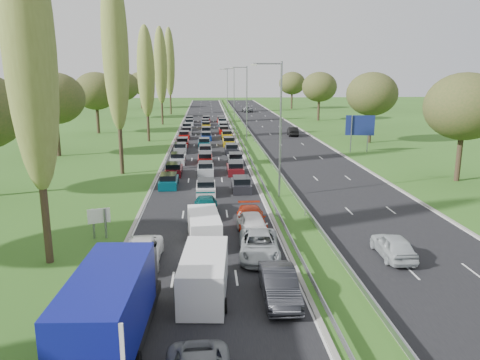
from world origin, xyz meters
name	(u,v)px	position (x,y,z in m)	size (l,w,h in m)	color
ground	(246,139)	(4.50, 80.00, 0.00)	(260.00, 260.00, 0.00)	#2D551A
near_carriageway	(206,138)	(-2.25, 82.50, 0.00)	(10.50, 215.00, 0.04)	black
far_carriageway	(283,137)	(11.25, 82.50, 0.00)	(10.50, 215.00, 0.04)	black
central_reservation	(244,134)	(4.50, 82.50, 0.55)	(2.36, 215.00, 0.32)	gray
lamp_columns	(247,104)	(4.50, 78.00, 6.00)	(0.18, 140.18, 12.00)	gray
poplar_row	(135,62)	(-11.50, 68.17, 12.39)	(2.80, 127.80, 22.44)	#2D2116
woodland_left	(46,100)	(-22.00, 62.63, 7.68)	(8.00, 166.00, 11.10)	#2D2116
woodland_right	(393,97)	(24.00, 66.67, 7.68)	(8.00, 153.00, 11.10)	#2D2116
traffic_queue_fill	(206,140)	(-2.23, 77.15, 0.44)	(9.04, 67.82, 0.80)	#053F4C
near_car_2	(142,252)	(-5.97, 28.40, 0.70)	(2.26, 4.91, 1.36)	white
near_car_7	(206,207)	(-2.18, 37.85, 0.69)	(1.87, 4.60, 1.34)	#054B4D
near_car_9	(279,285)	(1.47, 23.31, 0.80)	(1.65, 4.74, 1.56)	black
near_car_10	(259,245)	(1.09, 28.96, 0.75)	(2.41, 5.22, 1.45)	#A3AAAD
near_car_11	(251,218)	(1.13, 34.42, 0.73)	(1.99, 4.90, 1.42)	#B6260B
near_car_12	(253,225)	(1.08, 32.67, 0.81)	(1.86, 4.63, 1.58)	white
far_car_0	(393,246)	(9.27, 28.27, 0.77)	(1.76, 4.38, 1.49)	#B4BBBE
far_car_1	(293,131)	(13.22, 83.99, 0.80)	(1.64, 4.71, 1.55)	black
far_car_2	(247,109)	(9.53, 134.92, 0.79)	(2.57, 5.56, 1.55)	gray
blue_lorry	(113,307)	(-5.83, 19.40, 1.97)	(2.49, 8.97, 3.79)	black
white_van_front	(204,273)	(-2.25, 24.20, 1.15)	(2.18, 5.56, 2.24)	white
white_van_rear	(204,227)	(-2.28, 31.80, 1.02)	(1.94, 4.94, 1.99)	white
info_sign	(99,219)	(-9.40, 33.00, 1.37)	(1.46, 0.55, 2.10)	gray
direction_sign	(360,127)	(19.40, 66.09, 3.57)	(3.96, 0.74, 5.20)	gray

